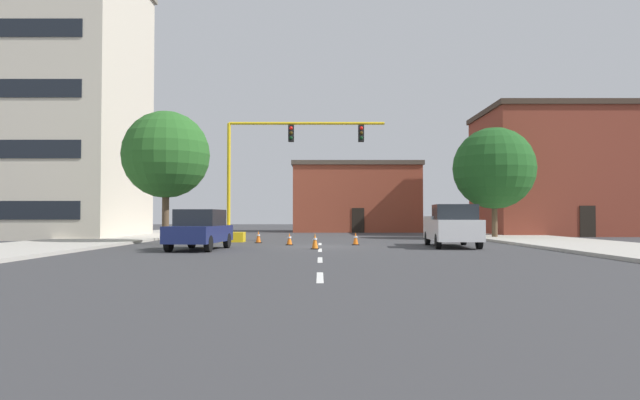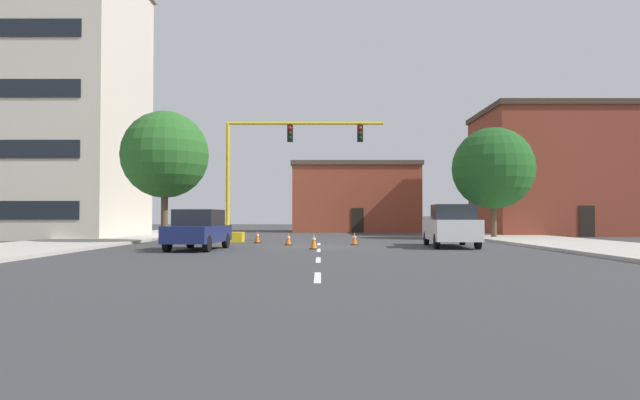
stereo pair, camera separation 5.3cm
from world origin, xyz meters
name	(u,v)px [view 1 (the left image)]	position (x,y,z in m)	size (l,w,h in m)	color
ground_plane	(318,247)	(0.00, 0.00, 0.00)	(160.00, 160.00, 0.00)	#38383A
sidewalk_left	(110,239)	(-12.80, 8.00, 0.07)	(6.00, 56.00, 0.14)	#B2ADA3
sidewalk_right	(525,239)	(12.80, 8.00, 0.07)	(6.00, 56.00, 0.14)	#B2ADA3
lane_stripe_seg_0	(318,277)	(0.00, -14.00, 0.00)	(0.16, 2.40, 0.01)	silver
lane_stripe_seg_1	(318,260)	(0.00, -8.50, 0.00)	(0.16, 2.40, 0.01)	silver
lane_stripe_seg_2	(318,250)	(0.00, -3.00, 0.00)	(0.16, 2.40, 0.01)	silver
lane_stripe_seg_3	(318,244)	(0.00, 2.50, 0.00)	(0.16, 2.40, 0.01)	silver
building_tall_left	(34,103)	(-19.46, 11.67, 9.20)	(13.41, 11.10, 18.38)	beige
building_brick_center	(353,198)	(3.39, 27.45, 3.26)	(11.94, 7.62, 6.49)	brown
building_row_right	(557,173)	(18.72, 17.34, 4.88)	(12.03, 9.61, 9.75)	brown
traffic_signal_gantry	(249,202)	(-3.91, 5.08, 2.29)	(9.77, 1.20, 6.83)	yellow
tree_left_near	(164,155)	(-8.05, 2.38, 4.66)	(4.54, 4.54, 6.95)	brown
tree_right_mid	(492,168)	(11.20, 9.32, 4.54)	(5.25, 5.25, 7.17)	brown
pickup_truck_white	(449,226)	(6.23, -0.37, 0.97)	(2.32, 5.51, 1.99)	white
sedan_navy_near_left	(198,229)	(-5.19, -2.73, 0.89)	(2.23, 4.64, 1.74)	navy
traffic_cone_roadside_a	(287,239)	(-1.54, 1.40, 0.30)	(0.36, 0.36, 0.61)	black
traffic_cone_roadside_b	(256,237)	(-3.35, 3.73, 0.33)	(0.36, 0.36, 0.66)	black
traffic_cone_roadside_c	(353,239)	(1.80, 1.44, 0.31)	(0.36, 0.36, 0.64)	black
traffic_cone_roadside_d	(313,241)	(-0.22, -2.23, 0.35)	(0.36, 0.36, 0.71)	black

